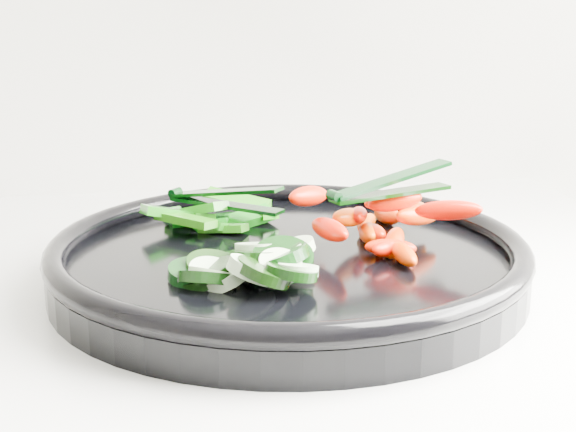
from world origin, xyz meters
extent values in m
cylinder|color=black|center=(0.65, 1.66, 0.94)|extent=(0.38, 0.38, 0.02)
torus|color=black|center=(0.65, 1.66, 0.96)|extent=(0.38, 0.38, 0.02)
cylinder|color=black|center=(0.58, 1.60, 0.96)|extent=(0.04, 0.05, 0.03)
cylinder|color=#D2EEBF|center=(0.59, 1.60, 0.96)|extent=(0.05, 0.05, 0.03)
cylinder|color=black|center=(0.59, 1.62, 0.96)|extent=(0.06, 0.06, 0.03)
cylinder|color=#CDEFBF|center=(0.59, 1.61, 0.96)|extent=(0.04, 0.04, 0.02)
cylinder|color=black|center=(0.60, 1.63, 0.96)|extent=(0.04, 0.04, 0.02)
cylinder|color=#D7F6C4|center=(0.61, 1.63, 0.96)|extent=(0.04, 0.04, 0.02)
cylinder|color=black|center=(0.58, 1.61, 0.96)|extent=(0.06, 0.06, 0.02)
cylinder|color=beige|center=(0.58, 1.61, 0.96)|extent=(0.05, 0.05, 0.01)
cylinder|color=black|center=(0.58, 1.61, 0.96)|extent=(0.05, 0.05, 0.03)
cylinder|color=#D9FBC9|center=(0.59, 1.60, 0.96)|extent=(0.04, 0.04, 0.02)
cylinder|color=black|center=(0.63, 1.61, 0.97)|extent=(0.06, 0.06, 0.03)
cylinder|color=#E6F9C7|center=(0.64, 1.61, 0.97)|extent=(0.04, 0.04, 0.02)
cylinder|color=black|center=(0.62, 1.61, 0.97)|extent=(0.05, 0.05, 0.02)
cylinder|color=beige|center=(0.62, 1.63, 0.97)|extent=(0.04, 0.04, 0.02)
cylinder|color=black|center=(0.62, 1.58, 0.97)|extent=(0.05, 0.05, 0.03)
cylinder|color=beige|center=(0.61, 1.58, 0.97)|extent=(0.04, 0.04, 0.03)
cylinder|color=black|center=(0.64, 1.60, 0.97)|extent=(0.06, 0.06, 0.03)
cylinder|color=beige|center=(0.63, 1.59, 0.97)|extent=(0.04, 0.04, 0.02)
cylinder|color=black|center=(0.63, 1.61, 0.97)|extent=(0.05, 0.05, 0.02)
cylinder|color=#D5F6C5|center=(0.65, 1.63, 0.97)|extent=(0.03, 0.03, 0.02)
cylinder|color=black|center=(0.64, 1.58, 0.97)|extent=(0.05, 0.05, 0.02)
cylinder|color=#D7EDBD|center=(0.64, 1.58, 0.97)|extent=(0.04, 0.04, 0.01)
ellipsoid|color=red|center=(0.73, 1.65, 0.96)|extent=(0.03, 0.05, 0.03)
ellipsoid|color=#F32D00|center=(0.73, 1.64, 0.96)|extent=(0.04, 0.02, 0.02)
ellipsoid|color=#E74800|center=(0.73, 1.62, 0.96)|extent=(0.02, 0.04, 0.02)
ellipsoid|color=#F40E00|center=(0.72, 1.68, 0.96)|extent=(0.02, 0.05, 0.03)
ellipsoid|color=#F15C00|center=(0.72, 1.68, 0.96)|extent=(0.02, 0.05, 0.02)
ellipsoid|color=#E10C00|center=(0.72, 1.64, 0.96)|extent=(0.04, 0.03, 0.02)
ellipsoid|color=#EB5600|center=(0.75, 1.73, 0.96)|extent=(0.02, 0.05, 0.03)
ellipsoid|color=#FF4300|center=(0.72, 1.71, 0.96)|extent=(0.03, 0.04, 0.02)
ellipsoid|color=#FF1600|center=(0.68, 1.65, 0.98)|extent=(0.03, 0.06, 0.02)
ellipsoid|color=#DA5400|center=(0.76, 1.69, 0.98)|extent=(0.04, 0.05, 0.03)
ellipsoid|color=red|center=(0.71, 1.69, 0.98)|extent=(0.03, 0.04, 0.02)
ellipsoid|color=#F23B00|center=(0.70, 1.68, 0.98)|extent=(0.05, 0.04, 0.02)
ellipsoid|color=#F23700|center=(0.76, 1.68, 0.98)|extent=(0.05, 0.04, 0.02)
ellipsoid|color=#F22C00|center=(0.73, 1.67, 0.99)|extent=(0.04, 0.02, 0.02)
ellipsoid|color=#ED1D00|center=(0.67, 1.70, 0.99)|extent=(0.05, 0.05, 0.02)
ellipsoid|color=#FF3300|center=(0.74, 1.67, 0.99)|extent=(0.05, 0.02, 0.02)
ellipsoid|color=#FF1D00|center=(0.77, 1.64, 0.99)|extent=(0.06, 0.04, 0.02)
cube|color=#0B740E|center=(0.60, 1.75, 0.96)|extent=(0.03, 0.06, 0.02)
cube|color=#096709|center=(0.60, 1.74, 0.96)|extent=(0.04, 0.06, 0.03)
cube|color=#126B0A|center=(0.63, 1.76, 0.96)|extent=(0.04, 0.05, 0.02)
cube|color=#26720A|center=(0.60, 1.73, 0.96)|extent=(0.04, 0.04, 0.01)
cube|color=#0D6809|center=(0.61, 1.74, 0.96)|extent=(0.07, 0.04, 0.03)
cube|color=#0A690F|center=(0.56, 1.77, 0.96)|extent=(0.02, 0.05, 0.01)
cube|color=#0D6A0A|center=(0.58, 1.76, 0.96)|extent=(0.03, 0.06, 0.03)
cube|color=#0D6E0A|center=(0.58, 1.75, 0.97)|extent=(0.06, 0.06, 0.03)
cube|color=#106E0A|center=(0.56, 1.74, 0.97)|extent=(0.06, 0.04, 0.02)
cube|color=#1C6C0A|center=(0.57, 1.72, 0.97)|extent=(0.05, 0.05, 0.01)
cube|color=#0B6A0A|center=(0.62, 1.78, 0.97)|extent=(0.06, 0.04, 0.02)
cylinder|color=black|center=(0.68, 1.65, 1.00)|extent=(0.01, 0.01, 0.01)
cube|color=black|center=(0.73, 1.67, 1.00)|extent=(0.11, 0.05, 0.00)
cube|color=black|center=(0.73, 1.67, 1.01)|extent=(0.11, 0.05, 0.02)
cylinder|color=black|center=(0.56, 1.78, 0.98)|extent=(0.01, 0.01, 0.01)
cube|color=black|center=(0.61, 1.75, 0.97)|extent=(0.10, 0.08, 0.00)
cube|color=black|center=(0.61, 1.75, 0.99)|extent=(0.10, 0.08, 0.02)
camera|label=1|loc=(0.56, 1.07, 1.15)|focal=50.00mm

